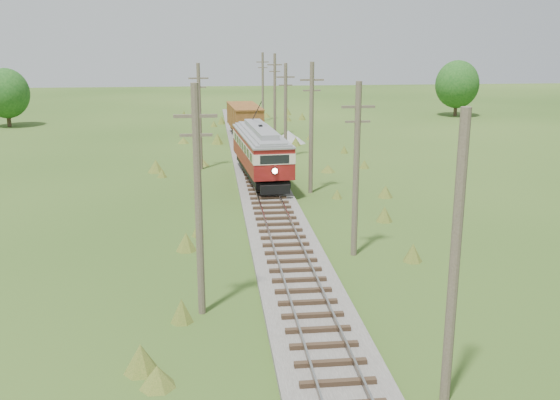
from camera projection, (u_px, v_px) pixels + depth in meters
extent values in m
cube|color=#605B54|center=(262.00, 182.00, 46.27)|extent=(3.60, 96.00, 0.25)
cube|color=#726659|center=(252.00, 178.00, 46.10)|extent=(0.08, 96.00, 0.17)
cube|color=#726659|center=(271.00, 178.00, 46.25)|extent=(0.08, 96.00, 0.17)
cube|color=#2D2116|center=(262.00, 180.00, 46.22)|extent=(2.40, 96.00, 0.16)
cube|color=black|center=(261.00, 169.00, 46.58)|extent=(3.13, 11.05, 0.44)
cube|color=maroon|center=(261.00, 156.00, 46.33)|extent=(3.61, 12.02, 1.09)
cube|color=beige|center=(261.00, 145.00, 46.11)|extent=(3.64, 12.08, 0.69)
cube|color=black|center=(261.00, 145.00, 46.11)|extent=(3.63, 11.55, 0.54)
cube|color=maroon|center=(261.00, 138.00, 45.98)|extent=(3.61, 12.02, 0.30)
cube|color=gray|center=(261.00, 134.00, 45.90)|extent=(3.67, 12.14, 0.38)
cube|color=gray|center=(261.00, 129.00, 45.81)|extent=(1.88, 8.96, 0.40)
sphere|color=#FFF2BF|center=(275.00, 171.00, 40.58)|extent=(0.36, 0.36, 0.36)
cylinder|color=black|center=(257.00, 111.00, 47.22)|extent=(0.39, 4.59, 1.91)
cylinder|color=black|center=(260.00, 184.00, 42.20)|extent=(0.18, 0.80, 0.79)
cylinder|color=black|center=(282.00, 183.00, 42.46)|extent=(0.18, 0.80, 0.79)
cylinder|color=black|center=(243.00, 159.00, 50.73)|extent=(0.18, 0.80, 0.79)
cylinder|color=black|center=(261.00, 159.00, 50.99)|extent=(0.18, 0.80, 0.79)
cube|color=black|center=(245.00, 130.00, 66.78)|extent=(2.86, 8.14, 0.56)
cube|color=brown|center=(245.00, 117.00, 66.43)|extent=(3.50, 9.06, 2.22)
cube|color=brown|center=(244.00, 106.00, 66.13)|extent=(3.57, 9.24, 0.13)
cylinder|color=black|center=(240.00, 133.00, 64.08)|extent=(0.19, 0.90, 0.89)
cylinder|color=black|center=(256.00, 133.00, 64.38)|extent=(0.19, 0.90, 0.89)
cylinder|color=black|center=(234.00, 126.00, 69.15)|extent=(0.19, 0.90, 0.89)
cylinder|color=black|center=(249.00, 126.00, 69.45)|extent=(0.19, 0.90, 0.89)
cone|color=gray|center=(288.00, 136.00, 64.78)|extent=(3.15, 3.15, 1.18)
cone|color=gray|center=(297.00, 140.00, 63.98)|extent=(1.77, 1.77, 0.69)
cylinder|color=brown|center=(455.00, 263.00, 17.64)|extent=(0.30, 0.30, 8.80)
cylinder|color=brown|center=(356.00, 171.00, 30.19)|extent=(0.30, 0.30, 8.60)
cube|color=brown|center=(358.00, 107.00, 29.40)|extent=(1.60, 0.12, 0.12)
cube|color=brown|center=(358.00, 122.00, 29.58)|extent=(1.20, 0.10, 0.10)
cylinder|color=brown|center=(311.00, 129.00, 42.62)|extent=(0.30, 0.30, 9.00)
cube|color=brown|center=(312.00, 80.00, 41.78)|extent=(1.60, 0.12, 0.12)
cube|color=brown|center=(312.00, 90.00, 41.96)|extent=(1.20, 0.10, 0.10)
cylinder|color=brown|center=(286.00, 111.00, 55.17)|extent=(0.30, 0.30, 8.40)
cube|color=brown|center=(286.00, 77.00, 54.41)|extent=(1.60, 0.12, 0.12)
cube|color=brown|center=(286.00, 85.00, 54.59)|extent=(1.20, 0.10, 0.10)
cylinder|color=brown|center=(275.00, 95.00, 67.65)|extent=(0.30, 0.30, 8.90)
cube|color=brown|center=(275.00, 65.00, 66.82)|extent=(1.60, 0.12, 0.12)
cube|color=brown|center=(275.00, 71.00, 67.00)|extent=(1.20, 0.10, 0.10)
cylinder|color=brown|center=(263.00, 87.00, 80.15)|extent=(0.30, 0.30, 8.70)
cube|color=brown|center=(263.00, 62.00, 79.35)|extent=(1.60, 0.12, 0.12)
cube|color=brown|center=(263.00, 68.00, 79.53)|extent=(1.20, 0.10, 0.10)
cylinder|color=brown|center=(198.00, 203.00, 23.56)|extent=(0.30, 0.30, 9.00)
cube|color=brown|center=(195.00, 116.00, 22.72)|extent=(1.60, 0.12, 0.12)
cube|color=brown|center=(196.00, 135.00, 22.90)|extent=(1.20, 0.10, 0.10)
cylinder|color=brown|center=(200.00, 117.00, 50.49)|extent=(0.30, 0.30, 8.60)
cube|color=brown|center=(198.00, 78.00, 49.70)|extent=(1.60, 0.12, 0.12)
cube|color=brown|center=(199.00, 87.00, 49.88)|extent=(1.20, 0.10, 0.10)
cylinder|color=#38281C|center=(9.00, 117.00, 75.66)|extent=(0.50, 0.50, 2.34)
ellipsoid|color=#154615|center=(6.00, 93.00, 74.93)|extent=(5.46, 5.46, 6.01)
cylinder|color=#38281C|center=(456.00, 107.00, 85.75)|extent=(0.50, 0.50, 2.52)
ellipsoid|color=#154615|center=(457.00, 84.00, 84.97)|extent=(5.88, 5.88, 6.47)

